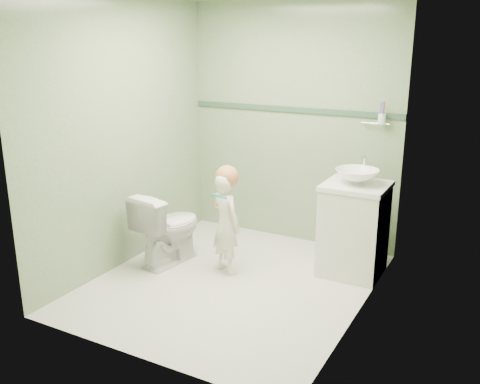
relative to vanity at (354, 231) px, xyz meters
The scene contains 12 objects.
ground 1.16m from the vanity, 140.19° to the right, with size 2.50×2.50×0.00m, color silver.
room_shell 1.35m from the vanity, 140.19° to the right, with size 2.50×2.54×2.40m.
trim_stripe 1.38m from the vanity, 147.36° to the left, with size 2.20×0.02×0.05m, color #32503C.
vanity is the anchor object (origin of this frame).
counter 0.41m from the vanity, ahead, with size 0.54×0.52×0.04m, color white.
basin 0.49m from the vanity, ahead, with size 0.37×0.37×0.13m, color white.
faucet 0.60m from the vanity, 90.00° to the left, with size 0.03×0.13×0.18m.
cup_holder 1.05m from the vanity, 83.75° to the left, with size 0.26×0.07×0.21m.
toilet 1.68m from the vanity, 159.89° to the right, with size 0.39×0.68×0.69m, color white.
toddler 1.13m from the vanity, 152.99° to the right, with size 0.33×0.22×0.91m, color beige.
hair_cap 1.21m from the vanity, 154.13° to the right, with size 0.20×0.20×0.20m, color #BB764D.
teal_toothbrush 1.23m from the vanity, 146.37° to the right, with size 0.12×0.14×0.08m.
Camera 1 is at (2.02, -3.60, 2.03)m, focal length 39.37 mm.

